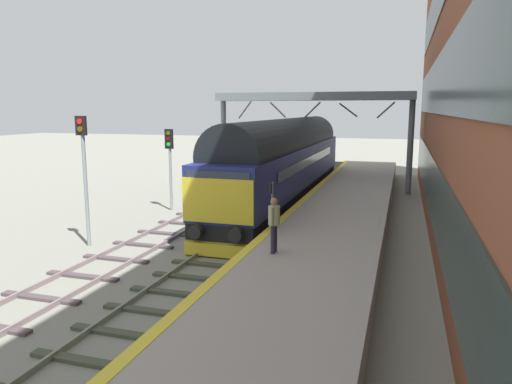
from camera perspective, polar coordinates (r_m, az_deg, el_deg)
The scene contains 10 objects.
ground_plane at distance 19.23m, azimuth -2.07°, elevation -5.80°, with size 140.00×140.00×0.00m, color gray.
track_main at distance 19.21m, azimuth -2.07°, elevation -5.64°, with size 2.50×60.00×0.15m.
track_adjacent_west at distance 20.48m, azimuth -10.74°, elevation -4.83°, with size 2.50×60.00×0.15m.
station_platform at distance 18.27m, azimuth 8.69°, elevation -5.12°, with size 4.00×44.00×1.01m.
diesel_locomotive at distance 26.11m, azimuth 3.51°, elevation 3.91°, with size 2.74×20.38×4.68m.
signal_post_near at distance 19.00m, azimuth -19.74°, elevation 2.80°, with size 0.44×0.22×4.94m.
signal_post_mid at distance 24.85m, azimuth -10.20°, elevation 3.97°, with size 0.44×0.22×4.19m.
platform_number_sign at distance 15.71m, azimuth 1.92°, elevation -1.03°, with size 0.10×0.44×1.82m.
waiting_passenger at distance 14.00m, azimuth 2.16°, elevation -3.34°, with size 0.36×0.51×1.64m.
overhead_footbridge at distance 31.24m, azimuth 6.74°, elevation 10.61°, with size 12.56×2.00×6.22m.
Camera 1 is at (6.10, -17.48, 5.19)m, focal length 33.64 mm.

